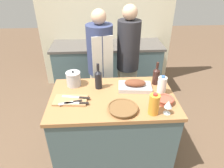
{
  "coord_description": "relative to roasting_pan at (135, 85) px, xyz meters",
  "views": [
    {
      "loc": [
        -0.11,
        -1.75,
        2.08
      ],
      "look_at": [
        0.0,
        0.12,
        0.95
      ],
      "focal_mm": 32.0,
      "sensor_mm": 36.0,
      "label": 1
    }
  ],
  "objects": [
    {
      "name": "condiment_bottle_tall",
      "position": [
        -0.49,
        1.31,
        0.1
      ],
      "size": [
        0.06,
        0.06,
        0.21
      ],
      "color": "#234C28",
      "rests_on": "back_counter"
    },
    {
      "name": "person_cook_aproned",
      "position": [
        -0.38,
        0.61,
        -0.02
      ],
      "size": [
        0.34,
        0.37,
        1.63
      ],
      "rotation": [
        0.0,
        0.0,
        0.22
      ],
      "color": "beige",
      "rests_on": "ground_plane"
    },
    {
      "name": "juice_jug",
      "position": [
        0.1,
        -0.44,
        0.06
      ],
      "size": [
        0.1,
        0.1,
        0.22
      ],
      "color": "orange",
      "rests_on": "kitchen_island"
    },
    {
      "name": "stock_pot",
      "position": [
        -0.69,
        0.12,
        0.04
      ],
      "size": [
        0.17,
        0.17,
        0.19
      ],
      "color": "#B7B7BC",
      "rests_on": "kitchen_island"
    },
    {
      "name": "knife_paring",
      "position": [
        -0.68,
        -0.25,
        -0.02
      ],
      "size": [
        0.23,
        0.08,
        0.01
      ],
      "color": "#B7B7BC",
      "rests_on": "cutting_board"
    },
    {
      "name": "milk_jug",
      "position": [
        0.27,
        -0.11,
        0.06
      ],
      "size": [
        0.09,
        0.09,
        0.22
      ],
      "color": "white",
      "rests_on": "kitchen_island"
    },
    {
      "name": "back_wall",
      "position": [
        -0.26,
        1.71,
        0.36
      ],
      "size": [
        2.38,
        0.1,
        2.55
      ],
      "color": "beige",
      "rests_on": "ground_plane"
    },
    {
      "name": "knife_chef",
      "position": [
        -0.63,
        -0.16,
        -0.02
      ],
      "size": [
        0.3,
        0.09,
        0.01
      ],
      "color": "#B7B7BC",
      "rests_on": "cutting_board"
    },
    {
      "name": "person_cook_guest",
      "position": [
        0.0,
        0.66,
        0.02
      ],
      "size": [
        0.31,
        0.31,
        1.67
      ],
      "rotation": [
        0.0,
        0.0,
        0.14
      ],
      "color": "beige",
      "rests_on": "ground_plane"
    },
    {
      "name": "roasting_pan",
      "position": [
        0.0,
        0.0,
        0.0
      ],
      "size": [
        0.38,
        0.24,
        0.11
      ],
      "color": "#BCBCC1",
      "rests_on": "kitchen_island"
    },
    {
      "name": "wine_glass_right",
      "position": [
        0.29,
        0.01,
        0.06
      ],
      "size": [
        0.08,
        0.08,
        0.14
      ],
      "color": "silver",
      "rests_on": "kitchen_island"
    },
    {
      "name": "wine_bottle_dark",
      "position": [
        0.26,
        0.1,
        0.06
      ],
      "size": [
        0.08,
        0.08,
        0.27
      ],
      "color": "#381E19",
      "rests_on": "kitchen_island"
    },
    {
      "name": "mixing_bowl",
      "position": [
        0.26,
        -0.28,
        -0.01
      ],
      "size": [
        0.18,
        0.18,
        0.06
      ],
      "color": "#A84C38",
      "rests_on": "kitchen_island"
    },
    {
      "name": "condiment_bottle_extra",
      "position": [
        -0.24,
        1.26,
        0.06
      ],
      "size": [
        0.07,
        0.07,
        0.13
      ],
      "color": "#332D28",
      "rests_on": "back_counter"
    },
    {
      "name": "knife_bread",
      "position": [
        -0.62,
        -0.27,
        -0.02
      ],
      "size": [
        0.25,
        0.05,
        0.01
      ],
      "color": "#B7B7BC",
      "rests_on": "cutting_board"
    },
    {
      "name": "wine_bottle_green",
      "position": [
        -0.41,
        0.04,
        0.07
      ],
      "size": [
        0.08,
        0.08,
        0.3
      ],
      "color": "black",
      "rests_on": "kitchen_island"
    },
    {
      "name": "cutting_board",
      "position": [
        -0.7,
        -0.2,
        -0.03
      ],
      "size": [
        0.35,
        0.22,
        0.02
      ],
      "color": "#AD7F51",
      "rests_on": "kitchen_island"
    },
    {
      "name": "wicker_basket",
      "position": [
        -0.18,
        -0.38,
        -0.02
      ],
      "size": [
        0.29,
        0.29,
        0.04
      ],
      "color": "brown",
      "rests_on": "kitchen_island"
    },
    {
      "name": "kitchen_island",
      "position": [
        -0.26,
        -0.14,
        -0.48
      ],
      "size": [
        1.33,
        0.81,
        0.87
      ],
      "color": "#4C666B",
      "rests_on": "ground_plane"
    },
    {
      "name": "condiment_bottle_short",
      "position": [
        -0.39,
        1.27,
        0.09
      ],
      "size": [
        0.05,
        0.05,
        0.2
      ],
      "color": "maroon",
      "rests_on": "back_counter"
    },
    {
      "name": "ground_plane",
      "position": [
        -0.26,
        -0.14,
        -0.91
      ],
      "size": [
        12.0,
        12.0,
        0.0
      ],
      "primitive_type": "plane",
      "color": "brown"
    },
    {
      "name": "back_counter",
      "position": [
        -0.26,
        1.36,
        -0.46
      ],
      "size": [
        1.88,
        0.6,
        0.91
      ],
      "color": "#4C666B",
      "rests_on": "ground_plane"
    },
    {
      "name": "wine_glass_left",
      "position": [
        0.23,
        -0.45,
        0.06
      ],
      "size": [
        0.08,
        0.08,
        0.14
      ],
      "color": "silver",
      "rests_on": "kitchen_island"
    }
  ]
}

